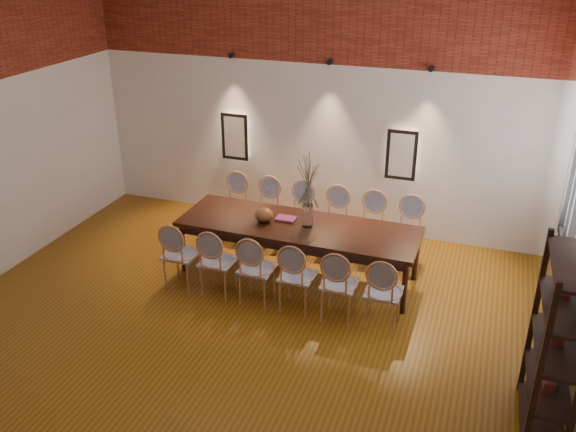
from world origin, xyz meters
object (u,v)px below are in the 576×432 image
(chair_near_b, at_px, (218,261))
(chair_far_c, at_px, (299,217))
(chair_far_a, at_px, (233,207))
(chair_near_c, at_px, (257,268))
(chair_far_b, at_px, (265,212))
(book, at_px, (286,219))
(shelving_rack, at_px, (556,346))
(chair_near_f, at_px, (384,292))
(vase, at_px, (308,216))
(chair_near_d, at_px, (297,276))
(dining_table, at_px, (298,250))
(bowl, at_px, (264,215))
(chair_near_e, at_px, (339,284))
(chair_far_d, at_px, (334,223))
(chair_far_f, at_px, (408,234))
(chair_far_e, at_px, (370,228))
(chair_near_a, at_px, (181,254))

(chair_near_b, bearing_deg, chair_far_c, 71.57)
(chair_far_a, bearing_deg, chair_near_c, 123.69)
(chair_far_b, xyz_separation_m, book, (0.57, -0.70, 0.30))
(chair_far_c, height_order, shelving_rack, shelving_rack)
(chair_near_b, relative_size, chair_near_f, 1.00)
(chair_near_b, distance_m, chair_far_c, 1.65)
(chair_far_a, bearing_deg, vase, 151.31)
(chair_near_d, height_order, chair_far_a, same)
(dining_table, xyz_separation_m, bowl, (-0.46, -0.04, 0.46))
(chair_near_e, xyz_separation_m, chair_near_f, (0.52, -0.01, 0.00))
(chair_far_d, height_order, book, chair_far_d)
(chair_near_e, relative_size, chair_far_d, 1.00)
(chair_far_d, distance_m, chair_far_f, 1.05)
(chair_near_e, bearing_deg, chair_near_d, -180.00)
(chair_far_d, distance_m, shelving_rack, 3.83)
(chair_far_a, distance_m, vase, 1.69)
(chair_near_c, relative_size, chair_near_f, 1.00)
(dining_table, xyz_separation_m, chair_far_b, (-0.77, 0.79, 0.09))
(chair_far_a, relative_size, chair_far_e, 1.00)
(chair_near_a, xyz_separation_m, chair_far_f, (2.63, 1.54, 0.00))
(chair_near_f, distance_m, chair_far_c, 2.22)
(chair_near_d, xyz_separation_m, chair_far_a, (-1.55, 1.59, 0.00))
(dining_table, distance_m, chair_near_f, 1.53)
(dining_table, xyz_separation_m, chair_far_a, (-1.30, 0.80, 0.09))
(dining_table, relative_size, chair_near_b, 3.34)
(chair_near_b, bearing_deg, chair_far_f, 36.87)
(bowl, bearing_deg, chair_near_a, -139.86)
(chair_far_b, relative_size, chair_far_c, 1.00)
(chair_near_b, height_order, bowl, chair_near_b)
(chair_near_c, height_order, book, chair_near_c)
(chair_near_c, distance_m, chair_far_a, 1.88)
(chair_near_e, bearing_deg, chair_far_e, 90.00)
(chair_far_b, distance_m, chair_far_c, 0.52)
(chair_far_e, xyz_separation_m, book, (-1.00, -0.68, 0.30))
(chair_near_c, bearing_deg, chair_far_e, 56.31)
(chair_far_f, distance_m, bowl, 1.99)
(chair_near_a, relative_size, chair_far_d, 1.00)
(dining_table, bearing_deg, vase, -0.00)
(chair_far_f, distance_m, shelving_rack, 3.16)
(chair_near_a, height_order, chair_far_a, same)
(chair_near_d, height_order, chair_far_f, same)
(chair_far_c, bearing_deg, chair_far_b, 0.00)
(chair_far_f, bearing_deg, bowl, 25.31)
(chair_near_c, height_order, chair_near_f, same)
(chair_near_b, xyz_separation_m, chair_far_c, (0.54, 1.56, 0.00))
(chair_far_b, relative_size, shelving_rack, 0.52)
(chair_near_a, bearing_deg, chair_near_b, -0.00)
(chair_near_e, bearing_deg, vase, 129.99)
(chair_near_e, distance_m, chair_far_a, 2.61)
(chair_far_a, height_order, bowl, chair_far_a)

